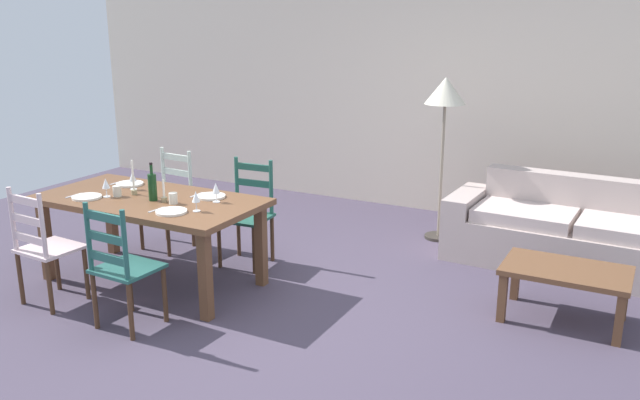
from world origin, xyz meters
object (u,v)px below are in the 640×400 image
dining_chair_near_left (44,247)px  coffee_table (566,276)px  coffee_cup_primary (173,198)px  wine_glass_far_left (133,177)px  couch (577,236)px  dining_table (150,208)px  dining_chair_far_left (170,200)px  standing_lamp (445,101)px  coffee_cup_secondary (117,191)px  wine_glass_near_left (106,184)px  wine_glass_far_right (216,189)px  dining_chair_near_right (122,267)px  wine_glass_near_right (196,198)px  wine_bottle (152,187)px  dining_chair_far_right (248,213)px

dining_chair_near_left → coffee_table: bearing=23.6°
coffee_cup_primary → coffee_table: (2.92, 0.90, -0.44)m
wine_glass_far_left → coffee_cup_primary: wine_glass_far_left is taller
couch → dining_table: bearing=-146.7°
dining_table → coffee_table: size_ratio=2.11×
coffee_table → dining_chair_far_left: bearing=-178.8°
dining_chair_far_left → standing_lamp: bearing=33.1°
coffee_cup_secondary → couch: bearing=32.3°
wine_glass_near_left → couch: 4.16m
wine_glass_far_left → couch: wine_glass_far_left is taller
coffee_cup_primary → couch: (2.85, 2.12, -0.50)m
wine_glass_far_right → coffee_cup_secondary: 0.88m
dining_chair_near_left → dining_chair_far_left: same height
coffee_table → dining_chair_near_right: bearing=-150.0°
coffee_table → standing_lamp: size_ratio=0.55×
dining_chair_far_left → coffee_cup_secondary: bearing=-77.0°
dining_table → standing_lamp: standing_lamp is taller
wine_glass_far_left → coffee_table: bearing=11.4°
wine_glass_near_left → coffee_cup_primary: wine_glass_near_left is taller
wine_glass_far_left → coffee_cup_primary: size_ratio=1.79×
wine_glass_near_right → couch: (2.55, 2.20, -0.57)m
wine_glass_near_right → coffee_table: 2.84m
dining_chair_near_right → coffee_cup_primary: dining_chair_near_right is taller
dining_chair_near_right → wine_glass_near_right: (0.19, 0.64, 0.38)m
wine_glass_near_left → standing_lamp: standing_lamp is taller
dining_chair_near_right → couch: size_ratio=0.42×
dining_table → wine_glass_near_right: 0.64m
dining_table → dining_chair_near_right: dining_chair_near_right is taller
wine_bottle → coffee_table: (3.13, 0.90, -0.51)m
coffee_cup_primary → wine_glass_near_left: bearing=-170.7°
dining_chair_far_right → standing_lamp: (1.33, 1.48, 0.93)m
dining_chair_near_left → wine_bottle: bearing=53.1°
wine_bottle → coffee_table: 3.30m
coffee_table → dining_chair_near_left: bearing=-156.4°
wine_glass_near_right → standing_lamp: standing_lamp is taller
wine_glass_near_left → standing_lamp: bearing=48.5°
wine_bottle → wine_glass_near_right: wine_bottle is taller
wine_glass_near_right → coffee_table: bearing=20.6°
wine_glass_near_right → coffee_table: wine_glass_near_right is taller
coffee_table → coffee_cup_primary: bearing=-162.9°
wine_glass_far_left → couch: size_ratio=0.07×
dining_table → wine_glass_far_right: 0.63m
coffee_cup_secondary → dining_chair_near_right: bearing=-45.1°
coffee_cup_secondary → wine_glass_far_left: bearing=100.1°
dining_chair_near_left → wine_glass_far_left: bearing=82.1°
dining_chair_far_right → dining_chair_near_right: bearing=-91.9°
coffee_cup_secondary → standing_lamp: bearing=48.7°
wine_glass_near_left → wine_glass_far_left: same height
wine_glass_far_right → coffee_table: 2.78m
dining_table → coffee_cup_secondary: bearing=-161.1°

